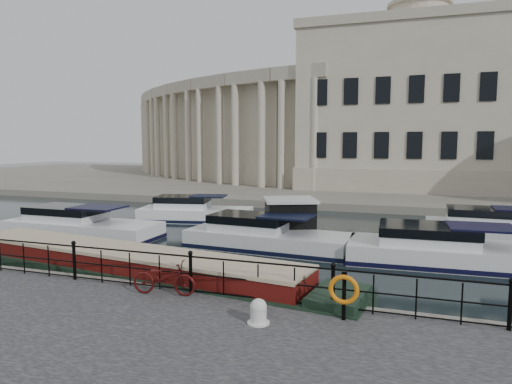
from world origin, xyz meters
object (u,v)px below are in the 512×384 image
(bicycle, at_px, (164,278))
(narrowboat, at_px, (123,272))
(mooring_bollard, at_px, (258,312))
(harbour_hut, at_px, (290,222))
(life_ring_post, at_px, (344,290))

(bicycle, bearing_deg, narrowboat, 45.93)
(mooring_bollard, height_order, narrowboat, narrowboat)
(narrowboat, height_order, harbour_hut, harbour_hut)
(bicycle, relative_size, mooring_bollard, 3.07)
(bicycle, xyz_separation_m, mooring_bollard, (3.13, -1.08, -0.20))
(life_ring_post, xyz_separation_m, narrowboat, (-7.77, 2.31, -0.93))
(harbour_hut, bearing_deg, bicycle, -118.90)
(life_ring_post, distance_m, narrowboat, 8.16)
(harbour_hut, bearing_deg, life_ring_post, -92.28)
(mooring_bollard, height_order, life_ring_post, life_ring_post)
(life_ring_post, bearing_deg, narrowboat, 163.46)
(mooring_bollard, xyz_separation_m, narrowboat, (-5.91, 3.12, -0.46))
(bicycle, relative_size, life_ring_post, 1.54)
(bicycle, distance_m, life_ring_post, 5.01)
(bicycle, xyz_separation_m, harbour_hut, (0.97, 10.13, -0.08))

